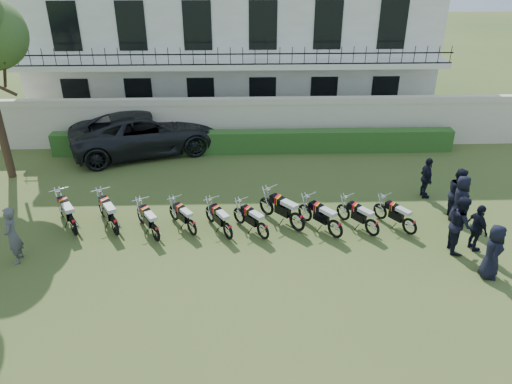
{
  "coord_description": "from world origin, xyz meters",
  "views": [
    {
      "loc": [
        0.44,
        -13.73,
        9.0
      ],
      "look_at": [
        0.91,
        1.25,
        1.08
      ],
      "focal_mm": 35.0,
      "sensor_mm": 36.0,
      "label": 1
    }
  ],
  "objects_px": {
    "motorcycle_5": "(263,227)",
    "officer_4": "(458,193)",
    "inspector": "(12,235)",
    "officer_2": "(477,228)",
    "officer_5": "(426,178)",
    "motorcycle_2": "(155,229)",
    "motorcycle_6": "(297,217)",
    "motorcycle_0": "(73,222)",
    "motorcycle_7": "(336,225)",
    "motorcycle_8": "(373,224)",
    "motorcycle_1": "(114,222)",
    "officer_1": "(460,224)",
    "motorcycle_9": "(410,223)",
    "motorcycle_4": "(228,227)",
    "motorcycle_3": "(192,224)",
    "suv": "(146,132)",
    "officer_3": "(460,199)",
    "officer_0": "(493,252)"
  },
  "relations": [
    {
      "from": "suv",
      "to": "officer_5",
      "type": "distance_m",
      "value": 12.12
    },
    {
      "from": "motorcycle_3",
      "to": "motorcycle_5",
      "type": "relative_size",
      "value": 0.99
    },
    {
      "from": "motorcycle_0",
      "to": "suv",
      "type": "height_order",
      "value": "suv"
    },
    {
      "from": "motorcycle_0",
      "to": "officer_3",
      "type": "xyz_separation_m",
      "value": [
        12.97,
        0.5,
        0.33
      ]
    },
    {
      "from": "motorcycle_5",
      "to": "officer_0",
      "type": "distance_m",
      "value": 6.84
    },
    {
      "from": "motorcycle_5",
      "to": "officer_4",
      "type": "xyz_separation_m",
      "value": [
        6.81,
        1.26,
        0.46
      ]
    },
    {
      "from": "motorcycle_2",
      "to": "motorcycle_7",
      "type": "relative_size",
      "value": 1.03
    },
    {
      "from": "motorcycle_5",
      "to": "motorcycle_7",
      "type": "relative_size",
      "value": 0.93
    },
    {
      "from": "officer_2",
      "to": "officer_5",
      "type": "distance_m",
      "value": 3.54
    },
    {
      "from": "inspector",
      "to": "officer_4",
      "type": "distance_m",
      "value": 14.51
    },
    {
      "from": "motorcycle_3",
      "to": "motorcycle_1",
      "type": "bearing_deg",
      "value": 142.52
    },
    {
      "from": "motorcycle_8",
      "to": "motorcycle_6",
      "type": "bearing_deg",
      "value": 134.9
    },
    {
      "from": "motorcycle_0",
      "to": "motorcycle_2",
      "type": "height_order",
      "value": "motorcycle_0"
    },
    {
      "from": "motorcycle_8",
      "to": "motorcycle_9",
      "type": "bearing_deg",
      "value": -34.53
    },
    {
      "from": "motorcycle_3",
      "to": "officer_5",
      "type": "relative_size",
      "value": 0.94
    },
    {
      "from": "officer_4",
      "to": "officer_3",
      "type": "bearing_deg",
      "value": -177.28
    },
    {
      "from": "motorcycle_2",
      "to": "motorcycle_6",
      "type": "relative_size",
      "value": 1.01
    },
    {
      "from": "motorcycle_8",
      "to": "officer_2",
      "type": "xyz_separation_m",
      "value": [
        3.03,
        -0.87,
        0.32
      ]
    },
    {
      "from": "inspector",
      "to": "officer_2",
      "type": "xyz_separation_m",
      "value": [
        14.16,
        0.16,
        -0.13
      ]
    },
    {
      "from": "motorcycle_2",
      "to": "motorcycle_5",
      "type": "xyz_separation_m",
      "value": [
        3.47,
        0.01,
        -0.01
      ]
    },
    {
      "from": "motorcycle_2",
      "to": "officer_2",
      "type": "relative_size",
      "value": 1.06
    },
    {
      "from": "motorcycle_0",
      "to": "motorcycle_8",
      "type": "distance_m",
      "value": 9.82
    },
    {
      "from": "inspector",
      "to": "officer_2",
      "type": "distance_m",
      "value": 14.16
    },
    {
      "from": "motorcycle_0",
      "to": "officer_5",
      "type": "bearing_deg",
      "value": -21.53
    },
    {
      "from": "motorcycle_1",
      "to": "officer_1",
      "type": "distance_m",
      "value": 10.98
    },
    {
      "from": "motorcycle_4",
      "to": "motorcycle_7",
      "type": "height_order",
      "value": "motorcycle_7"
    },
    {
      "from": "motorcycle_1",
      "to": "motorcycle_8",
      "type": "distance_m",
      "value": 8.46
    },
    {
      "from": "motorcycle_3",
      "to": "officer_0",
      "type": "relative_size",
      "value": 0.88
    },
    {
      "from": "motorcycle_7",
      "to": "officer_4",
      "type": "bearing_deg",
      "value": -22.92
    },
    {
      "from": "officer_2",
      "to": "inspector",
      "type": "bearing_deg",
      "value": 80.27
    },
    {
      "from": "motorcycle_1",
      "to": "officer_4",
      "type": "xyz_separation_m",
      "value": [
        11.66,
        0.87,
        0.4
      ]
    },
    {
      "from": "motorcycle_4",
      "to": "motorcycle_8",
      "type": "height_order",
      "value": "motorcycle_8"
    },
    {
      "from": "motorcycle_1",
      "to": "motorcycle_5",
      "type": "xyz_separation_m",
      "value": [
        4.86,
        -0.39,
        -0.06
      ]
    },
    {
      "from": "motorcycle_2",
      "to": "motorcycle_9",
      "type": "bearing_deg",
      "value": -29.71
    },
    {
      "from": "motorcycle_1",
      "to": "motorcycle_5",
      "type": "height_order",
      "value": "motorcycle_1"
    },
    {
      "from": "officer_3",
      "to": "officer_4",
      "type": "relative_size",
      "value": 0.94
    },
    {
      "from": "motorcycle_9",
      "to": "motorcycle_5",
      "type": "bearing_deg",
      "value": 146.51
    },
    {
      "from": "suv",
      "to": "officer_0",
      "type": "xyz_separation_m",
      "value": [
        11.41,
        -9.63,
        -0.07
      ]
    },
    {
      "from": "officer_0",
      "to": "officer_2",
      "type": "bearing_deg",
      "value": 12.43
    },
    {
      "from": "motorcycle_3",
      "to": "motorcycle_7",
      "type": "height_order",
      "value": "motorcycle_7"
    },
    {
      "from": "motorcycle_0",
      "to": "motorcycle_7",
      "type": "xyz_separation_m",
      "value": [
        8.58,
        -0.42,
        -0.03
      ]
    },
    {
      "from": "motorcycle_5",
      "to": "officer_5",
      "type": "relative_size",
      "value": 0.95
    },
    {
      "from": "motorcycle_8",
      "to": "motorcycle_5",
      "type": "bearing_deg",
      "value": 144.82
    },
    {
      "from": "motorcycle_2",
      "to": "motorcycle_8",
      "type": "height_order",
      "value": "motorcycle_2"
    },
    {
      "from": "motorcycle_1",
      "to": "motorcycle_3",
      "type": "distance_m",
      "value": 2.53
    },
    {
      "from": "motorcycle_5",
      "to": "officer_5",
      "type": "bearing_deg",
      "value": -14.1
    },
    {
      "from": "motorcycle_9",
      "to": "motorcycle_4",
      "type": "bearing_deg",
      "value": 146.0
    },
    {
      "from": "officer_5",
      "to": "officer_4",
      "type": "bearing_deg",
      "value": -157.8
    },
    {
      "from": "motorcycle_7",
      "to": "officer_1",
      "type": "distance_m",
      "value": 3.8
    },
    {
      "from": "inspector",
      "to": "motorcycle_5",
      "type": "bearing_deg",
      "value": 88.61
    }
  ]
}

